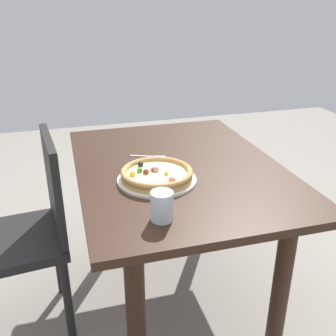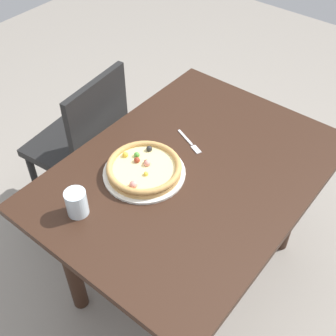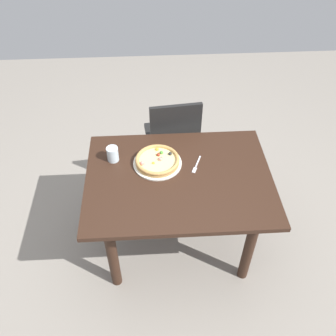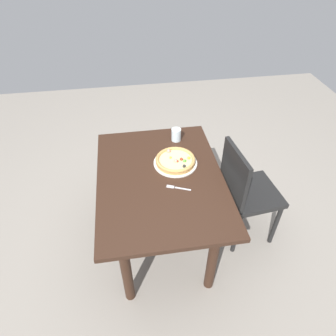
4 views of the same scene
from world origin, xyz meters
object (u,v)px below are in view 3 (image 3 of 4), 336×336
(pizza, at_px, (157,160))
(plate, at_px, (157,163))
(fork, at_px, (196,166))
(drinking_glass, at_px, (113,154))
(chair_near, at_px, (173,139))
(dining_table, at_px, (179,190))

(pizza, bearing_deg, plate, 110.51)
(fork, relative_size, drinking_glass, 1.58)
(chair_near, distance_m, plate, 0.59)
(plate, bearing_deg, dining_table, 135.24)
(dining_table, height_order, fork, fork)
(chair_near, bearing_deg, plate, -110.77)
(plate, xyz_separation_m, drinking_glass, (0.29, -0.06, 0.05))
(chair_near, bearing_deg, pizza, -110.80)
(dining_table, xyz_separation_m, plate, (0.13, -0.13, 0.13))
(dining_table, bearing_deg, fork, -142.26)
(fork, height_order, drinking_glass, drinking_glass)
(chair_near, height_order, pizza, chair_near)
(pizza, distance_m, drinking_glass, 0.29)
(pizza, bearing_deg, dining_table, 135.17)
(dining_table, bearing_deg, drinking_glass, -23.87)
(drinking_glass, bearing_deg, dining_table, 156.13)
(dining_table, xyz_separation_m, fork, (-0.12, -0.09, 0.12))
(chair_near, xyz_separation_m, fork, (-0.11, 0.56, 0.23))
(dining_table, height_order, plate, plate)
(plate, distance_m, drinking_glass, 0.30)
(fork, distance_m, drinking_glass, 0.55)
(dining_table, distance_m, pizza, 0.24)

